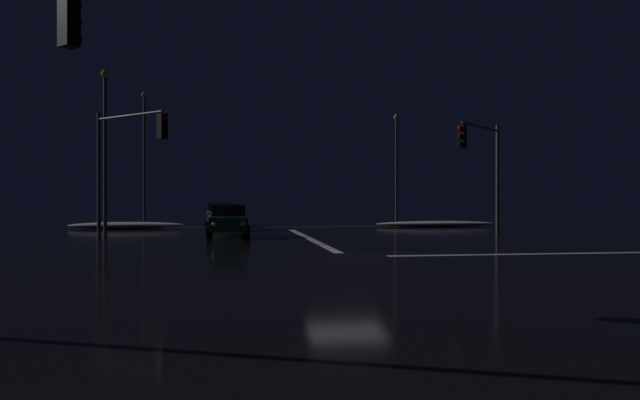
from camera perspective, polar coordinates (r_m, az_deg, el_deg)
The scene contains 14 objects.
ground at distance 20.17m, azimuth 2.46°, elevation -5.39°, with size 120.00×120.00×0.10m, color black.
stop_line_north at distance 29.22m, azimuth -1.02°, elevation -3.56°, with size 0.35×15.86×0.01m.
centre_line_ns at distance 40.73m, azimuth -3.17°, elevation -2.50°, with size 22.00×0.15×0.01m.
crosswalk_bar_east at distance 23.77m, azimuth 25.14°, elevation -4.44°, with size 15.86×0.40×0.01m.
snow_bank_left_curb at distance 40.26m, azimuth -17.41°, elevation -2.25°, with size 7.06×1.50×0.42m.
snow_bank_right_curb at distance 42.07m, azimuth 10.65°, elevation -2.17°, with size 8.25×1.50×0.37m.
sedan_green at distance 30.80m, azimuth -8.46°, elevation -1.88°, with size 2.02×4.33×1.57m.
sedan_white at distance 37.43m, azimuth -8.65°, elevation -1.52°, with size 2.02×4.33×1.57m.
sedan_silver at distance 43.07m, azimuth -9.17°, elevation -1.30°, with size 2.02×4.33×1.57m.
traffic_signal_nw at distance 28.33m, azimuth -17.50°, elevation 4.46°, with size 3.45×3.45×5.79m.
traffic_signal_ne at distance 30.45m, azimuth 14.76°, elevation 3.90°, with size 3.44×3.44×5.58m.
streetlamp_left_near at distance 35.25m, azimuth -19.21°, elevation 5.35°, with size 0.44×0.44×8.82m.
streetlamp_left_far at distance 51.07m, azimuth -15.90°, elevation 4.62°, with size 0.44×0.44×10.33m.
streetlamp_right_far at distance 52.56m, azimuth 7.06°, elevation 3.74°, with size 0.44×0.44×8.98m.
Camera 1 is at (-3.85, -19.70, 1.91)m, focal length 34.67 mm.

